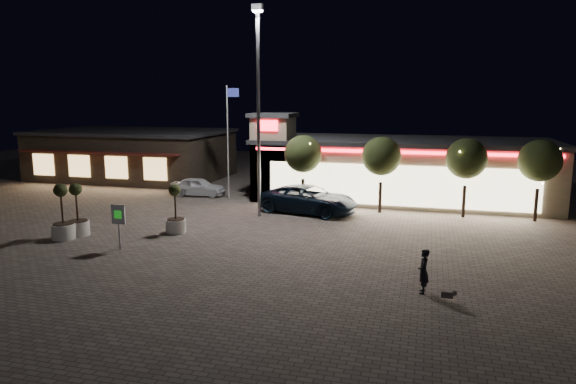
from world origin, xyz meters
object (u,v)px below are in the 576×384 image
(valet_sign, at_px, (118,218))
(pickup_truck, at_px, (309,199))
(white_sedan, at_px, (198,187))
(pedestrian, at_px, (423,271))
(planter_left, at_px, (78,219))
(planter_mid, at_px, (63,222))

(valet_sign, bearing_deg, pickup_truck, 55.82)
(white_sedan, relative_size, pedestrian, 2.42)
(pedestrian, height_order, planter_left, planter_left)
(pickup_truck, height_order, white_sedan, pickup_truck)
(planter_left, distance_m, valet_sign, 3.95)
(pedestrian, distance_m, planter_mid, 18.04)
(planter_left, bearing_deg, white_sedan, 83.85)
(planter_mid, xyz_separation_m, valet_sign, (3.80, -0.82, 0.62))
(pickup_truck, height_order, pedestrian, pickup_truck)
(planter_left, relative_size, planter_mid, 0.97)
(valet_sign, bearing_deg, pedestrian, -8.08)
(white_sedan, distance_m, planter_mid, 12.79)
(pedestrian, bearing_deg, valet_sign, -100.52)
(planter_left, bearing_deg, pedestrian, -11.63)
(pickup_truck, xyz_separation_m, planter_left, (-10.43, -8.53, 0.01))
(planter_mid, bearing_deg, pedestrian, -8.96)
(white_sedan, bearing_deg, pedestrian, -138.22)
(pedestrian, height_order, valet_sign, valet_sign)
(pickup_truck, bearing_deg, pedestrian, -136.13)
(white_sedan, bearing_deg, planter_left, 169.24)
(white_sedan, xyz_separation_m, valet_sign, (2.26, -13.52, 0.83))
(pickup_truck, distance_m, white_sedan, 9.75)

